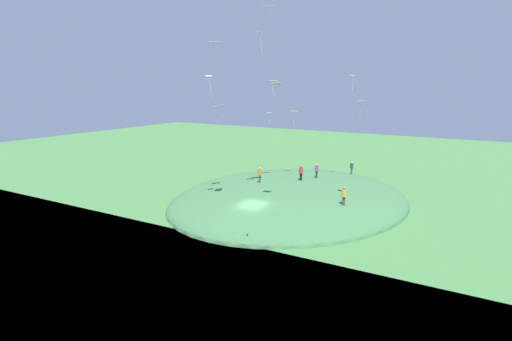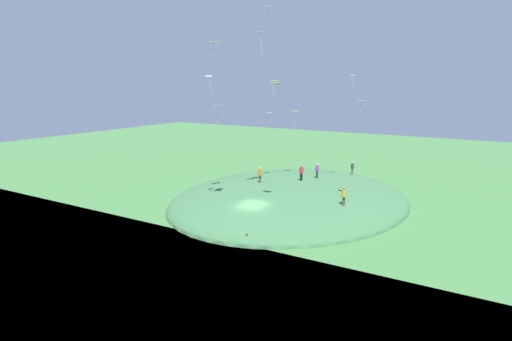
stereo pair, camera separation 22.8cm
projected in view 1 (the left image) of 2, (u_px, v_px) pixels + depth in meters
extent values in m
plane|color=#498543|center=(252.00, 223.00, 41.92)|extent=(160.00, 160.00, 0.00)
ellipsoid|color=#457D4B|center=(291.00, 200.00, 50.04)|extent=(31.47, 26.16, 4.65)
cube|color=black|center=(301.00, 177.00, 49.89)|extent=(0.29, 0.27, 0.86)
cylinder|color=red|center=(301.00, 170.00, 49.74)|extent=(0.66, 0.66, 0.68)
sphere|color=#A17456|center=(301.00, 166.00, 49.64)|extent=(0.26, 0.26, 0.26)
cube|color=#4F493B|center=(344.00, 201.00, 41.85)|extent=(0.26, 0.29, 0.88)
cylinder|color=gold|center=(344.00, 193.00, 41.69)|extent=(0.64, 0.64, 0.70)
sphere|color=#9D6B58|center=(344.00, 188.00, 41.59)|extent=(0.27, 0.27, 0.27)
cube|color=#373533|center=(317.00, 174.00, 51.50)|extent=(0.21, 0.26, 0.84)
cylinder|color=purple|center=(317.00, 168.00, 51.35)|extent=(0.54, 0.54, 0.67)
sphere|color=beige|center=(317.00, 165.00, 51.25)|extent=(0.25, 0.25, 0.25)
cube|color=brown|center=(260.00, 179.00, 49.13)|extent=(0.25, 0.15, 0.86)
cylinder|color=orange|center=(260.00, 172.00, 48.97)|extent=(0.47, 0.47, 0.68)
sphere|color=tan|center=(260.00, 168.00, 48.88)|extent=(0.26, 0.26, 0.26)
cube|color=brown|center=(352.00, 171.00, 56.89)|extent=(0.25, 0.19, 0.81)
cylinder|color=#363F3F|center=(352.00, 166.00, 56.75)|extent=(0.52, 0.52, 0.64)
sphere|color=beige|center=(352.00, 163.00, 56.66)|extent=(0.24, 0.24, 0.24)
cube|color=white|center=(362.00, 100.00, 39.75)|extent=(0.74, 0.87, 0.05)
cylinder|color=white|center=(360.00, 109.00, 40.05)|extent=(0.12, 0.08, 1.23)
cube|color=white|center=(269.00, 113.00, 55.24)|extent=(0.52, 0.69, 0.04)
cylinder|color=white|center=(270.00, 119.00, 55.45)|extent=(0.08, 0.13, 1.19)
cube|color=white|center=(218.00, 105.00, 41.04)|extent=(1.37, 1.18, 0.24)
cylinder|color=white|center=(218.00, 115.00, 41.36)|extent=(0.15, 0.06, 1.37)
cube|color=silver|center=(269.00, 6.00, 39.82)|extent=(1.29, 1.41, 0.13)
cylinder|color=silver|center=(271.00, 14.00, 39.77)|extent=(0.16, 0.18, 0.96)
cube|color=white|center=(209.00, 76.00, 39.98)|extent=(0.76, 0.77, 0.12)
cylinder|color=white|center=(211.00, 89.00, 39.98)|extent=(0.25, 0.24, 1.96)
cube|color=white|center=(294.00, 111.00, 52.12)|extent=(0.89, 1.05, 0.18)
cylinder|color=white|center=(293.00, 119.00, 52.58)|extent=(0.06, 0.06, 1.45)
cube|color=white|center=(258.00, 31.00, 40.73)|extent=(0.92, 0.93, 0.03)
cylinder|color=white|center=(261.00, 44.00, 40.93)|extent=(0.19, 0.16, 1.90)
cube|color=white|center=(352.00, 75.00, 49.19)|extent=(0.68, 0.53, 0.09)
cylinder|color=white|center=(353.00, 84.00, 49.03)|extent=(0.06, 0.12, 1.58)
cube|color=white|center=(215.00, 42.00, 40.73)|extent=(1.14, 1.22, 0.09)
cylinder|color=white|center=(213.00, 50.00, 40.97)|extent=(0.14, 0.13, 0.93)
cube|color=white|center=(277.00, 84.00, 37.85)|extent=(0.64, 0.88, 0.20)
cylinder|color=white|center=(275.00, 92.00, 38.03)|extent=(0.05, 0.15, 1.03)
cube|color=white|center=(274.00, 81.00, 47.88)|extent=(0.92, 1.05, 0.19)
cylinder|color=white|center=(273.00, 88.00, 47.97)|extent=(0.18, 0.12, 0.96)
cylinder|color=brown|center=(247.00, 239.00, 36.38)|extent=(0.14, 0.14, 0.96)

